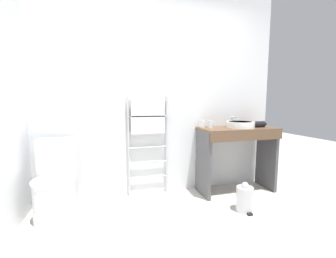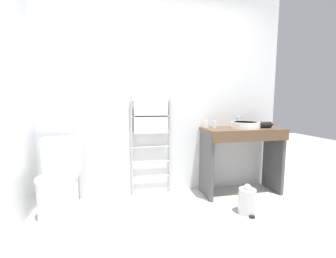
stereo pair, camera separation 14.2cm
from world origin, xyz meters
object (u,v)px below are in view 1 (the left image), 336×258
cup_near_wall (202,124)px  hair_dryer (259,124)px  towel_radiator (148,125)px  trash_bin (245,198)px  toilet (56,187)px  cup_near_edge (210,124)px  sink_basin (240,124)px

cup_near_wall → hair_dryer: bearing=-13.6°
towel_radiator → cup_near_wall: bearing=-3.4°
trash_bin → hair_dryer: bearing=43.4°
toilet → trash_bin: size_ratio=2.48×
cup_near_wall → trash_bin: (0.22, -0.67, -0.77)m
cup_near_edge → trash_bin: size_ratio=0.29×
towel_radiator → hair_dryer: towel_radiator is taller
towel_radiator → trash_bin: bearing=-37.4°
sink_basin → cup_near_wall: (-0.46, 0.17, 0.01)m
trash_bin → toilet: bearing=168.4°
toilet → towel_radiator: size_ratio=0.65×
cup_near_edge → sink_basin: bearing=-16.5°
toilet → towel_radiator: (1.03, 0.31, 0.59)m
hair_dryer → trash_bin: bearing=-136.6°
hair_dryer → trash_bin: (-0.52, -0.50, -0.76)m
towel_radiator → sink_basin: bearing=-10.1°
toilet → cup_near_edge: cup_near_edge is taller
cup_near_wall → trash_bin: bearing=-72.1°
toilet → trash_bin: bearing=-11.6°
sink_basin → cup_near_wall: 0.49m
toilet → trash_bin: (1.97, -0.40, -0.18)m
cup_near_wall → hair_dryer: 0.76m
cup_near_edge → toilet: bearing=-173.3°
sink_basin → trash_bin: sink_basin is taller
towel_radiator → hair_dryer: 1.48m
toilet → sink_basin: sink_basin is taller
cup_near_edge → hair_dryer: (0.65, -0.12, -0.01)m
cup_near_wall → hair_dryer: size_ratio=0.45×
cup_near_wall → cup_near_edge: cup_near_wall is taller
sink_basin → cup_near_wall: bearing=160.2°
towel_radiator → hair_dryer: bearing=-8.6°
towel_radiator → hair_dryer: (1.46, -0.22, -0.01)m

